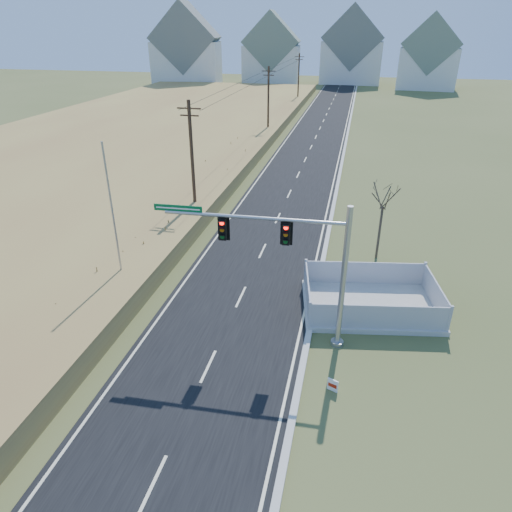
% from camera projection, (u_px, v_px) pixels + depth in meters
% --- Properties ---
extents(ground, '(260.00, 260.00, 0.00)m').
position_uv_depth(ground, '(221.00, 340.00, 22.29)').
color(ground, '#495027').
rests_on(ground, ground).
extents(road, '(8.00, 180.00, 0.06)m').
position_uv_depth(road, '(319.00, 131.00, 65.78)').
color(road, black).
rests_on(road, ground).
extents(curb, '(0.30, 180.00, 0.18)m').
position_uv_depth(curb, '(348.00, 132.00, 64.96)').
color(curb, '#B2AFA8').
rests_on(curb, ground).
extents(reed_marsh, '(38.00, 110.00, 1.30)m').
position_uv_depth(reed_marsh, '(133.00, 134.00, 61.41)').
color(reed_marsh, '#A39149').
rests_on(reed_marsh, ground).
extents(utility_pole_near, '(1.80, 0.26, 9.00)m').
position_uv_depth(utility_pole_near, '(192.00, 159.00, 34.47)').
color(utility_pole_near, '#422D1E').
rests_on(utility_pole_near, ground).
extents(utility_pole_mid, '(1.80, 0.26, 9.00)m').
position_uv_depth(utility_pole_mid, '(268.00, 101.00, 60.57)').
color(utility_pole_mid, '#422D1E').
rests_on(utility_pole_mid, ground).
extents(utility_pole_far, '(1.80, 0.26, 9.00)m').
position_uv_depth(utility_pole_far, '(299.00, 78.00, 86.67)').
color(utility_pole_far, '#422D1E').
rests_on(utility_pole_far, ground).
extents(condo_nw, '(17.69, 13.38, 19.05)m').
position_uv_depth(condo_nw, '(187.00, 52.00, 113.11)').
color(condo_nw, white).
rests_on(condo_nw, ground).
extents(condo_nnw, '(14.93, 11.17, 17.03)m').
position_uv_depth(condo_nnw, '(272.00, 54.00, 116.58)').
color(condo_nnw, white).
rests_on(condo_nnw, ground).
extents(condo_n, '(15.27, 10.20, 18.54)m').
position_uv_depth(condo_n, '(352.00, 52.00, 115.91)').
color(condo_n, white).
rests_on(condo_n, ground).
extents(condo_ne, '(14.12, 10.51, 16.52)m').
position_uv_depth(condo_ne, '(429.00, 58.00, 105.84)').
color(condo_ne, white).
rests_on(condo_ne, ground).
extents(traffic_signal_mast, '(8.92, 0.70, 7.10)m').
position_uv_depth(traffic_signal_mast, '(302.00, 261.00, 20.34)').
color(traffic_signal_mast, '#9EA0A5').
rests_on(traffic_signal_mast, ground).
extents(fence_enclosure, '(7.79, 5.94, 1.63)m').
position_uv_depth(fence_enclosure, '(370.00, 303.00, 24.69)').
color(fence_enclosure, '#B7B5AD').
rests_on(fence_enclosure, ground).
extents(open_sign, '(0.46, 0.23, 0.59)m').
position_uv_depth(open_sign, '(333.00, 385.00, 19.07)').
color(open_sign, white).
rests_on(open_sign, ground).
extents(flagpole, '(0.39, 0.39, 8.58)m').
position_uv_depth(flagpole, '(116.00, 235.00, 25.08)').
color(flagpole, '#B7B5AD').
rests_on(flagpole, ground).
extents(bare_tree, '(2.03, 2.03, 5.39)m').
position_uv_depth(bare_tree, '(384.00, 195.00, 28.25)').
color(bare_tree, '#4C3F33').
rests_on(bare_tree, ground).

